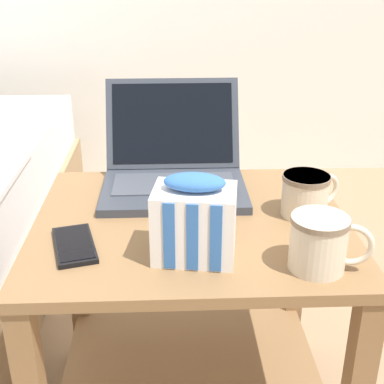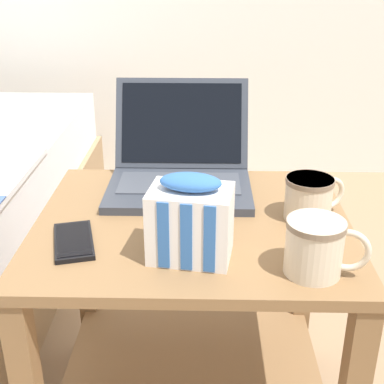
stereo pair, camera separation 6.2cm
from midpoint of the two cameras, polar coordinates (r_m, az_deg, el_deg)
bedside_table at (r=1.17m, az=-1.62°, el=-11.37°), size 0.63×0.54×0.54m
laptop at (r=1.22m, az=-3.43°, el=2.63°), size 0.32×0.32×0.22m
mug_front_left at (r=1.09m, az=10.53°, el=-0.08°), size 0.13×0.10×0.09m
mug_front_right at (r=0.91m, az=11.66°, el=-5.10°), size 0.14×0.10×0.10m
snack_bag at (r=0.92m, az=-1.55°, el=-3.05°), size 0.15×0.12×0.16m
cell_phone at (r=1.01m, az=-14.17°, el=-5.52°), size 0.10×0.15×0.01m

